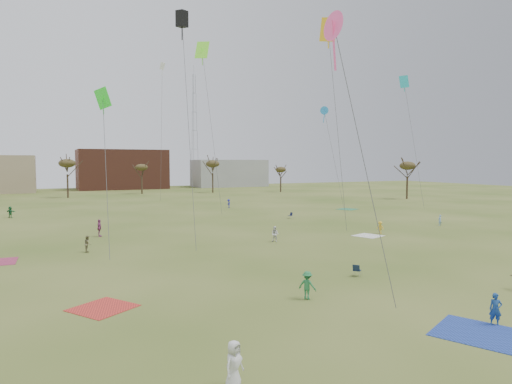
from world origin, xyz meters
name	(u,v)px	position (x,y,z in m)	size (l,w,h in m)	color
ground	(336,289)	(0.00, 0.00, 0.00)	(260.00, 260.00, 0.00)	#3C541A
flyer_near_left	(234,365)	(-10.77, -8.97, 0.88)	(0.86, 0.56, 1.75)	silver
flyer_near_center	(307,285)	(-2.83, -1.10, 0.84)	(1.08, 0.62, 1.67)	#26743F
flyer_near_right	(496,309)	(3.35, -8.73, 0.81)	(0.59, 0.39, 1.62)	navy
spectator_fore_b	(88,244)	(-13.35, 19.31, 0.75)	(0.73, 0.57, 1.50)	olive
flyer_mid_b	(380,227)	(17.67, 16.31, 0.71)	(0.91, 0.52, 1.41)	gold
flyer_mid_c	(440,220)	(28.97, 18.12, 0.70)	(0.51, 0.33, 1.39)	#7FABD4
spectator_mid_d	(99,228)	(-11.46, 27.76, 0.95)	(1.11, 0.46, 1.90)	#963E77
spectator_mid_e	(275,234)	(4.33, 16.64, 0.79)	(0.77, 0.60, 1.59)	silver
flyer_far_a	(10,212)	(-21.41, 50.97, 0.84)	(1.55, 0.49, 1.67)	#26723E
flyer_far_c	(229,204)	(12.82, 50.58, 0.78)	(1.01, 0.58, 1.57)	#202194
blanket_red	(103,308)	(-13.97, 2.33, 0.00)	(2.95, 2.95, 0.03)	red
blanket_blue	(477,333)	(1.64, -9.06, 0.00)	(3.59, 3.59, 0.03)	#233E98
blanket_cream	(368,236)	(15.40, 15.61, 0.00)	(2.72, 2.72, 0.03)	white
blanket_olive	(347,209)	(30.62, 39.69, 0.00)	(3.03, 3.03, 0.03)	#2E8053
camp_chair_center	(357,273)	(3.20, 1.97, 0.26)	(0.73, 0.72, 0.87)	#15233B
camp_chair_right	(290,217)	(15.27, 32.77, 0.26)	(0.60, 0.56, 0.87)	#161A3D
kites_aloft	(203,63)	(0.28, 27.15, 19.62)	(66.63, 66.64, 25.23)	red
tree_line	(114,167)	(-2.85, 79.12, 7.09)	(117.44, 49.32, 8.91)	#3A2B1E
building_brick	(122,169)	(5.00, 120.00, 6.00)	(26.00, 16.00, 12.00)	brown
building_grey	(229,173)	(40.00, 118.00, 4.50)	(24.00, 12.00, 9.00)	gray
radio_tower	(194,130)	(30.00, 125.00, 19.21)	(1.51, 1.72, 41.00)	#9EA3A8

